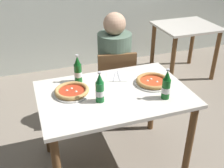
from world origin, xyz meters
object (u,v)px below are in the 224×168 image
object	(u,v)px
beer_bottle_left	(78,71)
dining_table_background	(185,36)
pizza_marinara_far	(72,91)
diner_seated	(114,72)
dining_table_main	(114,104)
chair_behind_table	(115,82)
pizza_margherita_near	(153,81)
beer_bottle_center	(100,89)
beer_bottle_right	(166,86)
napkin_with_cutlery	(117,76)

from	to	relation	value
beer_bottle_left	dining_table_background	bearing A→B (deg)	31.88
dining_table_background	pizza_marinara_far	bearing A→B (deg)	-145.55
diner_seated	dining_table_background	xyz separation A→B (m)	(1.31, 0.71, 0.01)
dining_table_main	chair_behind_table	xyz separation A→B (m)	(0.23, 0.61, -0.15)
diner_seated	pizza_margherita_near	xyz separation A→B (m)	(0.12, -0.63, 0.19)
diner_seated	beer_bottle_center	size ratio (longest dim) A/B	4.89
beer_bottle_right	dining_table_main	bearing A→B (deg)	149.03
beer_bottle_left	napkin_with_cutlery	bearing A→B (deg)	-4.06
chair_behind_table	beer_bottle_left	bearing A→B (deg)	45.41
chair_behind_table	beer_bottle_center	bearing A→B (deg)	70.54
dining_table_background	pizza_marinara_far	xyz separation A→B (m)	(-1.86, -1.28, 0.18)
pizza_marinara_far	beer_bottle_center	bearing A→B (deg)	-44.80
chair_behind_table	dining_table_main	bearing A→B (deg)	78.09
diner_seated	beer_bottle_center	world-z (taller)	diner_seated
beer_bottle_center	napkin_with_cutlery	xyz separation A→B (m)	(0.25, 0.33, -0.10)
pizza_marinara_far	beer_bottle_left	bearing A→B (deg)	62.11
dining_table_main	beer_bottle_right	world-z (taller)	beer_bottle_right
dining_table_background	napkin_with_cutlery	size ratio (longest dim) A/B	3.44
dining_table_background	beer_bottle_right	bearing A→B (deg)	-127.25
beer_bottle_left	beer_bottle_right	xyz separation A→B (m)	(0.57, -0.48, 0.00)
pizza_margherita_near	beer_bottle_left	distance (m)	0.64
pizza_margherita_near	diner_seated	bearing A→B (deg)	100.66
pizza_marinara_far	dining_table_background	bearing A→B (deg)	34.45
dining_table_background	beer_bottle_center	distance (m)	2.24
beer_bottle_left	napkin_with_cutlery	xyz separation A→B (m)	(0.34, -0.02, -0.10)
chair_behind_table	pizza_margherita_near	xyz separation A→B (m)	(0.13, -0.58, 0.29)
dining_table_background	napkin_with_cutlery	world-z (taller)	napkin_with_cutlery
pizza_marinara_far	beer_bottle_right	bearing A→B (deg)	-24.13
dining_table_background	beer_bottle_center	xyz separation A→B (m)	(-1.69, -1.46, 0.26)
dining_table_main	beer_bottle_right	size ratio (longest dim) A/B	4.86
dining_table_main	beer_bottle_left	bearing A→B (deg)	130.11
pizza_marinara_far	beer_bottle_left	world-z (taller)	beer_bottle_left
pizza_marinara_far	beer_bottle_center	distance (m)	0.27
napkin_with_cutlery	dining_table_main	bearing A→B (deg)	-114.68
napkin_with_cutlery	beer_bottle_center	bearing A→B (deg)	-127.60
chair_behind_table	dining_table_background	distance (m)	1.52
chair_behind_table	pizza_marinara_far	world-z (taller)	chair_behind_table
pizza_margherita_near	napkin_with_cutlery	distance (m)	0.33
dining_table_main	chair_behind_table	world-z (taller)	chair_behind_table
dining_table_background	beer_bottle_right	world-z (taller)	beer_bottle_right
pizza_margherita_near	dining_table_main	bearing A→B (deg)	-175.33
dining_table_background	pizza_margherita_near	distance (m)	1.80
beer_bottle_center	chair_behind_table	bearing A→B (deg)	62.11
diner_seated	beer_bottle_left	size ratio (longest dim) A/B	4.89
diner_seated	beer_bottle_right	world-z (taller)	diner_seated
beer_bottle_left	napkin_with_cutlery	distance (m)	0.36
dining_table_main	pizza_marinara_far	xyz separation A→B (m)	(-0.32, 0.09, 0.14)
pizza_marinara_far	beer_bottle_left	distance (m)	0.22
dining_table_main	chair_behind_table	size ratio (longest dim) A/B	1.41
chair_behind_table	beer_bottle_right	xyz separation A→B (m)	(0.12, -0.82, 0.37)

